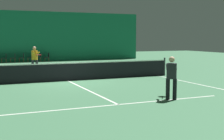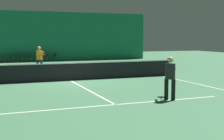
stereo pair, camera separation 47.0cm
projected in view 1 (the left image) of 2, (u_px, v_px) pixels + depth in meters
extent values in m
plane|color=#3D704C|center=(68.00, 81.00, 16.38)|extent=(60.00, 60.00, 0.00)
cube|color=#196B4C|center=(27.00, 36.00, 29.23)|extent=(23.00, 0.12, 4.77)
cube|color=silver|center=(32.00, 64.00, 27.25)|extent=(11.00, 0.10, 0.00)
cube|color=silver|center=(44.00, 69.00, 22.23)|extent=(8.25, 0.10, 0.00)
cube|color=silver|center=(118.00, 105.00, 10.53)|extent=(8.25, 0.10, 0.00)
cube|color=silver|center=(158.00, 76.00, 18.54)|extent=(0.10, 23.80, 0.00)
cube|color=silver|center=(68.00, 81.00, 16.38)|extent=(0.10, 12.80, 0.00)
cube|color=black|center=(68.00, 72.00, 16.33)|extent=(11.90, 0.02, 0.95)
cube|color=white|center=(68.00, 63.00, 16.28)|extent=(11.90, 0.02, 0.05)
cylinder|color=#333338|center=(164.00, 67.00, 18.66)|extent=(0.10, 0.10, 1.07)
cylinder|color=black|center=(168.00, 89.00, 11.34)|extent=(0.20, 0.20, 0.77)
cylinder|color=black|center=(175.00, 89.00, 11.30)|extent=(0.20, 0.20, 0.77)
cylinder|color=#232328|center=(172.00, 71.00, 11.25)|extent=(0.50, 0.50, 0.56)
sphere|color=#DBAD89|center=(172.00, 59.00, 11.21)|extent=(0.21, 0.21, 0.21)
cylinder|color=#232328|center=(167.00, 67.00, 11.51)|extent=(0.36, 0.50, 0.23)
cylinder|color=#232328|center=(175.00, 67.00, 11.47)|extent=(0.36, 0.50, 0.23)
cylinder|color=black|center=(171.00, 68.00, 11.90)|extent=(0.18, 0.28, 0.03)
torus|color=black|center=(170.00, 67.00, 12.20)|extent=(0.45, 0.45, 0.03)
cylinder|color=silver|center=(170.00, 67.00, 12.20)|extent=(0.38, 0.38, 0.00)
cylinder|color=#2D2D38|center=(37.00, 66.00, 20.32)|extent=(0.17, 0.17, 0.83)
cylinder|color=#2D2D38|center=(33.00, 66.00, 20.20)|extent=(0.17, 0.17, 0.83)
cylinder|color=gold|center=(35.00, 55.00, 20.19)|extent=(0.42, 0.42, 0.60)
sphere|color=#DBAD89|center=(34.00, 48.00, 20.14)|extent=(0.23, 0.23, 0.23)
cylinder|color=gold|center=(38.00, 53.00, 20.00)|extent=(0.15, 0.58, 0.24)
cylinder|color=gold|center=(33.00, 53.00, 19.86)|extent=(0.15, 0.58, 0.24)
cylinder|color=black|center=(37.00, 55.00, 19.56)|extent=(0.05, 0.31, 0.03)
torus|color=red|center=(39.00, 55.00, 19.30)|extent=(0.36, 0.36, 0.03)
cylinder|color=silver|center=(39.00, 55.00, 19.30)|extent=(0.30, 0.30, 0.00)
cylinder|color=brown|center=(2.00, 61.00, 28.20)|extent=(0.03, 0.03, 0.39)
cylinder|color=brown|center=(2.00, 61.00, 27.85)|extent=(0.03, 0.03, 0.39)
cylinder|color=brown|center=(6.00, 61.00, 28.35)|extent=(0.03, 0.03, 0.39)
cylinder|color=brown|center=(6.00, 61.00, 28.00)|extent=(0.03, 0.03, 0.39)
cube|color=#232328|center=(4.00, 58.00, 28.08)|extent=(0.44, 0.44, 0.05)
cube|color=#232328|center=(6.00, 56.00, 28.13)|extent=(0.04, 0.44, 0.40)
cylinder|color=brown|center=(10.00, 60.00, 28.50)|extent=(0.03, 0.03, 0.39)
cylinder|color=brown|center=(11.00, 61.00, 28.15)|extent=(0.03, 0.03, 0.39)
cylinder|color=brown|center=(15.00, 60.00, 28.65)|extent=(0.03, 0.03, 0.39)
cylinder|color=brown|center=(15.00, 61.00, 28.30)|extent=(0.03, 0.03, 0.39)
cube|color=#232328|center=(13.00, 58.00, 28.38)|extent=(0.44, 0.44, 0.05)
cube|color=#232328|center=(15.00, 56.00, 28.43)|extent=(0.04, 0.44, 0.40)
cylinder|color=brown|center=(19.00, 60.00, 28.80)|extent=(0.03, 0.03, 0.39)
cylinder|color=brown|center=(20.00, 60.00, 28.46)|extent=(0.03, 0.03, 0.39)
cylinder|color=brown|center=(23.00, 60.00, 28.95)|extent=(0.03, 0.03, 0.39)
cylinder|color=brown|center=(24.00, 60.00, 28.61)|extent=(0.03, 0.03, 0.39)
cube|color=#232328|center=(21.00, 58.00, 28.68)|extent=(0.44, 0.44, 0.05)
cube|color=#232328|center=(24.00, 55.00, 28.74)|extent=(0.04, 0.44, 0.40)
cylinder|color=brown|center=(28.00, 60.00, 29.11)|extent=(0.03, 0.03, 0.39)
cylinder|color=brown|center=(28.00, 60.00, 28.76)|extent=(0.03, 0.03, 0.39)
cylinder|color=brown|center=(32.00, 60.00, 29.26)|extent=(0.03, 0.03, 0.39)
cylinder|color=brown|center=(32.00, 60.00, 28.91)|extent=(0.03, 0.03, 0.39)
cube|color=#232328|center=(30.00, 58.00, 28.98)|extent=(0.44, 0.44, 0.05)
cube|color=#232328|center=(32.00, 55.00, 29.04)|extent=(0.04, 0.44, 0.40)
cylinder|color=brown|center=(36.00, 60.00, 29.41)|extent=(0.03, 0.03, 0.39)
cylinder|color=brown|center=(37.00, 60.00, 29.06)|extent=(0.03, 0.03, 0.39)
cylinder|color=brown|center=(40.00, 60.00, 29.56)|extent=(0.03, 0.03, 0.39)
cylinder|color=brown|center=(41.00, 60.00, 29.21)|extent=(0.03, 0.03, 0.39)
cube|color=#232328|center=(38.00, 57.00, 29.29)|extent=(0.44, 0.44, 0.05)
cube|color=#232328|center=(40.00, 55.00, 29.34)|extent=(0.04, 0.44, 0.40)
cylinder|color=brown|center=(44.00, 60.00, 29.71)|extent=(0.03, 0.03, 0.39)
cylinder|color=brown|center=(45.00, 60.00, 29.36)|extent=(0.03, 0.03, 0.39)
cylinder|color=brown|center=(48.00, 59.00, 29.86)|extent=(0.03, 0.03, 0.39)
cylinder|color=brown|center=(49.00, 60.00, 29.51)|extent=(0.03, 0.03, 0.39)
cube|color=#232328|center=(47.00, 57.00, 29.59)|extent=(0.44, 0.44, 0.05)
cube|color=#232328|center=(49.00, 55.00, 29.65)|extent=(0.04, 0.44, 0.40)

